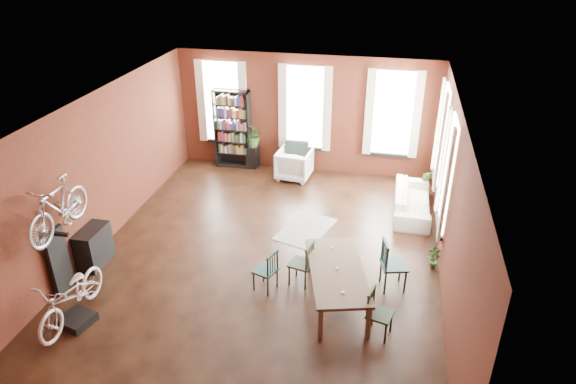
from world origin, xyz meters
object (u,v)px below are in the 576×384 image
(dining_chair_a, at_px, (265,270))
(bicycle_floor, at_px, (67,276))
(dining_chair_c, at_px, (380,314))
(bike_trainer, at_px, (77,320))
(cream_sofa, at_px, (413,197))
(console_table, at_px, (94,247))
(plant_stand, at_px, (253,157))
(dining_chair_d, at_px, (394,265))
(bookshelf, at_px, (233,129))
(dining_chair_b, at_px, (301,263))
(white_armchair, at_px, (294,163))
(dining_table, at_px, (336,286))

(dining_chair_a, xyz_separation_m, bicycle_floor, (-2.91, -1.63, 0.60))
(dining_chair_c, relative_size, bike_trainer, 1.72)
(dining_chair_a, distance_m, cream_sofa, 4.46)
(bike_trainer, bearing_deg, dining_chair_a, 28.78)
(console_table, xyz_separation_m, plant_stand, (1.83, 5.20, -0.09))
(console_table, bearing_deg, bicycle_floor, -69.34)
(dining_chair_a, bearing_deg, dining_chair_d, 123.75)
(dining_chair_a, height_order, dining_chair_c, dining_chair_c)
(bookshelf, relative_size, cream_sofa, 1.06)
(dining_chair_c, distance_m, bookshelf, 7.53)
(bike_trainer, relative_size, plant_stand, 0.80)
(dining_chair_b, height_order, bicycle_floor, bicycle_floor)
(dining_chair_a, relative_size, dining_chair_b, 0.95)
(cream_sofa, relative_size, plant_stand, 3.32)
(console_table, bearing_deg, bookshelf, 76.17)
(dining_chair_a, height_order, dining_chair_d, dining_chair_d)
(dining_chair_a, bearing_deg, bicycle_floor, -40.44)
(white_armchair, xyz_separation_m, console_table, (-3.12, -4.75, -0.04))
(console_table, bearing_deg, dining_chair_d, 4.72)
(dining_table, xyz_separation_m, cream_sofa, (1.34, 3.67, 0.06))
(dining_chair_b, relative_size, plant_stand, 1.41)
(dining_chair_c, relative_size, bookshelf, 0.39)
(dining_table, height_order, bike_trainer, dining_table)
(dining_chair_c, distance_m, bicycle_floor, 5.16)
(dining_table, bearing_deg, cream_sofa, 54.52)
(dining_table, relative_size, bike_trainer, 4.12)
(dining_chair_c, bearing_deg, console_table, 96.15)
(dining_chair_c, height_order, bicycle_floor, bicycle_floor)
(cream_sofa, height_order, console_table, cream_sofa)
(bicycle_floor, bearing_deg, cream_sofa, 43.75)
(dining_chair_a, xyz_separation_m, dining_chair_d, (2.33, 0.56, 0.08))
(bicycle_floor, bearing_deg, dining_table, 20.60)
(dining_chair_b, bearing_deg, bookshelf, -136.61)
(dining_table, height_order, console_table, console_table)
(bicycle_floor, bearing_deg, plant_stand, 81.00)
(dining_chair_a, distance_m, plant_stand, 5.54)
(white_armchair, relative_size, bicycle_floor, 0.51)
(plant_stand, distance_m, bicycle_floor, 7.04)
(dining_table, relative_size, dining_chair_a, 2.45)
(bookshelf, relative_size, console_table, 2.75)
(bike_trainer, bearing_deg, dining_chair_b, 28.62)
(white_armchair, relative_size, bike_trainer, 1.77)
(dining_chair_a, relative_size, white_armchair, 0.95)
(bike_trainer, distance_m, plant_stand, 6.99)
(plant_stand, height_order, bicycle_floor, bicycle_floor)
(dining_table, height_order, plant_stand, dining_table)
(dining_chair_c, relative_size, console_table, 1.08)
(console_table, relative_size, plant_stand, 1.28)
(cream_sofa, height_order, plant_stand, cream_sofa)
(bookshelf, bearing_deg, console_table, -103.83)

